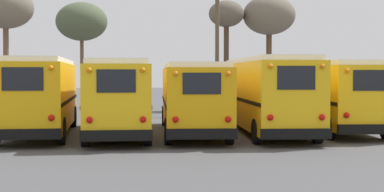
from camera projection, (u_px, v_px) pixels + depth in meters
ground_plane at (191, 132)px, 25.78m from camera, size 160.00×160.00×0.00m
school_bus_0 at (40, 94)px, 24.51m from camera, size 2.94×9.96×3.18m
school_bus_1 at (117, 95)px, 24.37m from camera, size 2.69×10.16×3.10m
school_bus_2 at (192, 96)px, 25.08m from camera, size 2.82×10.58×2.99m
school_bus_3 at (267, 93)px, 25.25m from camera, size 2.78×10.62×3.24m
school_bus_4 at (330, 93)px, 26.66m from camera, size 2.94×10.57×3.09m
utility_pole at (217, 44)px, 36.10m from camera, size 1.80×0.25×8.42m
bare_tree_0 at (6, 9)px, 36.97m from camera, size 3.52×3.52×8.04m
bare_tree_1 at (82, 22)px, 43.68m from camera, size 3.82×3.82×7.87m
bare_tree_2 at (269, 16)px, 42.01m from camera, size 3.75×3.75×8.15m
bare_tree_3 at (226, 17)px, 41.29m from camera, size 2.48×2.48×7.70m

